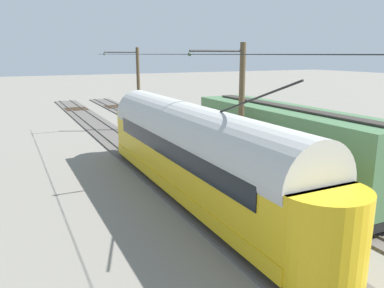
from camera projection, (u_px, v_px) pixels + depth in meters
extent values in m
plane|color=gray|center=(228.00, 184.00, 19.47)|extent=(220.00, 220.00, 0.00)
cube|color=#56514C|center=(266.00, 177.00, 20.48)|extent=(2.80, 80.00, 0.10)
cube|color=#59544C|center=(255.00, 177.00, 20.16)|extent=(0.07, 80.00, 0.08)
cube|color=#59544C|center=(277.00, 173.00, 20.77)|extent=(0.07, 80.00, 0.08)
cube|color=#382819|center=(113.00, 105.00, 48.46)|extent=(2.50, 0.24, 0.08)
cube|color=#382819|center=(115.00, 106.00, 47.89)|extent=(2.50, 0.24, 0.08)
cube|color=#382819|center=(116.00, 107.00, 47.32)|extent=(2.50, 0.24, 0.08)
cube|color=#382819|center=(117.00, 107.00, 46.75)|extent=(2.50, 0.24, 0.08)
cube|color=#382819|center=(119.00, 108.00, 46.19)|extent=(2.50, 0.24, 0.08)
cube|color=#56514C|center=(186.00, 190.00, 18.44)|extent=(2.80, 80.00, 0.10)
cube|color=#59544C|center=(172.00, 191.00, 18.11)|extent=(0.07, 80.00, 0.08)
cube|color=#59544C|center=(199.00, 186.00, 18.72)|extent=(0.07, 80.00, 0.08)
cube|color=#382819|center=(74.00, 108.00, 46.42)|extent=(2.50, 0.24, 0.08)
cube|color=#382819|center=(75.00, 108.00, 45.85)|extent=(2.50, 0.24, 0.08)
cube|color=#382819|center=(76.00, 109.00, 45.28)|extent=(2.50, 0.24, 0.08)
cube|color=#382819|center=(77.00, 110.00, 44.71)|extent=(2.50, 0.24, 0.08)
cube|color=#382819|center=(78.00, 110.00, 44.14)|extent=(2.50, 0.24, 0.08)
cube|color=gold|center=(193.00, 182.00, 17.58)|extent=(2.65, 15.93, 0.55)
cube|color=gold|center=(193.00, 167.00, 17.40)|extent=(2.55, 15.93, 0.95)
cube|color=gold|center=(193.00, 146.00, 17.17)|extent=(2.55, 15.93, 1.05)
cylinder|color=#B7B7B2|center=(193.00, 134.00, 17.05)|extent=(2.65, 15.61, 2.65)
cylinder|color=gold|center=(138.00, 131.00, 24.27)|extent=(2.55, 2.55, 2.55)
cylinder|color=gold|center=(321.00, 233.00, 10.42)|extent=(2.55, 2.55, 2.55)
cube|color=black|center=(132.00, 113.00, 25.03)|extent=(1.63, 0.08, 0.36)
cube|color=black|center=(132.00, 117.00, 25.13)|extent=(1.73, 0.06, 0.80)
cube|color=black|center=(218.00, 143.00, 17.73)|extent=(0.04, 13.38, 0.80)
cube|color=black|center=(166.00, 149.00, 16.62)|extent=(0.04, 13.38, 0.80)
cylinder|color=silver|center=(133.00, 131.00, 25.43)|extent=(0.24, 0.06, 0.24)
cube|color=gray|center=(133.00, 145.00, 25.58)|extent=(1.94, 0.12, 0.20)
cylinder|color=black|center=(255.00, 99.00, 12.55)|extent=(0.07, 4.46, 1.53)
cylinder|color=black|center=(166.00, 157.00, 22.37)|extent=(0.10, 0.76, 0.76)
cylinder|color=black|center=(143.00, 160.00, 21.76)|extent=(0.10, 0.76, 0.76)
cylinder|color=black|center=(275.00, 226.00, 13.46)|extent=(0.10, 0.76, 0.76)
cylinder|color=black|center=(241.00, 234.00, 12.85)|extent=(0.10, 0.76, 0.76)
cube|color=#477047|center=(285.00, 140.00, 18.76)|extent=(2.90, 12.49, 3.20)
cube|color=#332D28|center=(287.00, 107.00, 18.37)|extent=(0.70, 11.24, 0.08)
cube|color=black|center=(283.00, 175.00, 19.17)|extent=(2.70, 12.49, 0.36)
cube|color=black|center=(308.00, 143.00, 19.45)|extent=(0.06, 2.20, 2.56)
cylinder|color=black|center=(246.00, 153.00, 23.28)|extent=(0.10, 0.84, 0.84)
cylinder|color=black|center=(226.00, 155.00, 22.67)|extent=(0.10, 0.84, 0.84)
cylinder|color=black|center=(366.00, 201.00, 15.64)|extent=(0.10, 0.84, 0.84)
cylinder|color=black|center=(341.00, 207.00, 15.03)|extent=(0.10, 0.84, 0.84)
cylinder|color=#4C3D28|center=(139.00, 90.00, 32.18)|extent=(0.28, 0.28, 7.01)
cylinder|color=#2D2D2D|center=(121.00, 52.00, 30.88)|extent=(2.77, 0.10, 0.10)
sphere|color=#334733|center=(104.00, 54.00, 30.32)|extent=(0.16, 0.16, 0.16)
cylinder|color=#4C3D28|center=(241.00, 117.00, 18.43)|extent=(0.28, 0.28, 7.01)
cylinder|color=#2D2D2D|center=(217.00, 51.00, 17.13)|extent=(2.77, 0.10, 0.10)
sphere|color=#334733|center=(189.00, 54.00, 16.57)|extent=(0.16, 0.16, 0.16)
cylinder|color=black|center=(189.00, 54.00, 16.57)|extent=(0.03, 35.44, 0.03)
cylinder|color=black|center=(121.00, 52.00, 30.88)|extent=(2.77, 0.02, 0.02)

